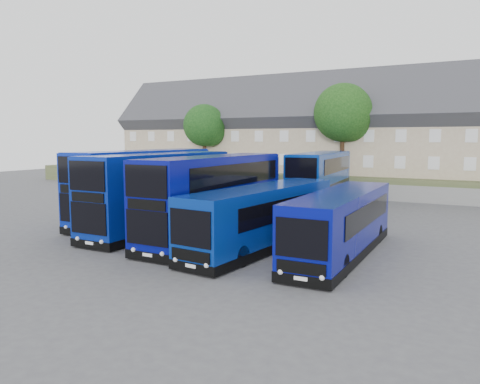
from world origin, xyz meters
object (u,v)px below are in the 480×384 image
Objects in this scene: dd_front_left at (144,187)px; tree_west at (206,127)px; dd_front_mid at (161,193)px; tree_mid at (345,115)px; coach_east_a at (262,218)px.

tree_west reaches higher than dd_front_left.
tree_mid is at bearing 77.42° from dd_front_mid.
tree_west is at bearing 133.38° from coach_east_a.
dd_front_mid is 7.78m from coach_east_a.
dd_front_mid is at bearing -34.05° from dd_front_left.
tree_west is 0.83× the size of tree_mid.
dd_front_mid is (3.07, -2.07, -0.05)m from dd_front_left.
dd_front_mid is 1.32× the size of tree_mid.
dd_front_mid is 1.00× the size of coach_east_a.
dd_front_left is 1.62× the size of tree_west.
dd_front_left is at bearing 168.08° from coach_east_a.
coach_east_a is at bearing -9.31° from dd_front_mid.
dd_front_left is at bearing 145.58° from dd_front_mid.
coach_east_a is 1.58× the size of tree_west.
dd_front_mid is 25.45m from tree_west.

